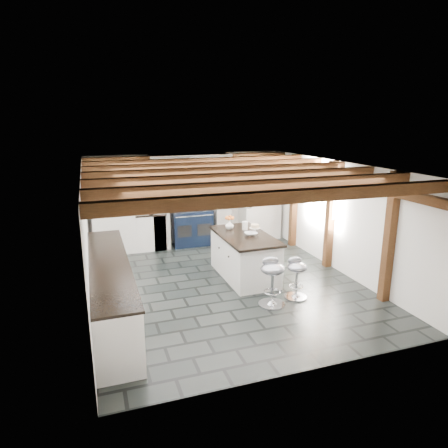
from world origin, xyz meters
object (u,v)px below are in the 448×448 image
object	(u,v)px
kitchen_island	(244,255)
bar_stool_near	(297,273)
range_cooker	(192,227)
bar_stool_far	(272,276)

from	to	relation	value
kitchen_island	bar_stool_near	xyz separation A→B (m)	(0.51, -1.23, 0.01)
range_cooker	kitchen_island	size ratio (longest dim) A/B	0.55
kitchen_island	bar_stool_far	world-z (taller)	kitchen_island
bar_stool_near	kitchen_island	bearing A→B (deg)	122.52
kitchen_island	bar_stool_far	xyz separation A→B (m)	(-0.03, -1.36, 0.07)
range_cooker	kitchen_island	bearing A→B (deg)	-79.11
range_cooker	bar_stool_near	world-z (taller)	range_cooker
range_cooker	bar_stool_near	distance (m)	3.82
range_cooker	bar_stool_far	distance (m)	3.84
range_cooker	bar_stool_far	bearing A→B (deg)	-83.32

